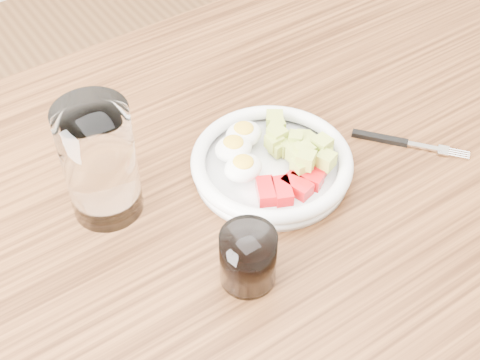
# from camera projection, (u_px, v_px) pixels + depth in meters

# --- Properties ---
(dining_table) EXTENTS (1.50, 0.90, 0.77)m
(dining_table) POSITION_uv_depth(u_px,v_px,m) (249.00, 241.00, 1.00)
(dining_table) COLOR brown
(dining_table) RESTS_ON ground
(bowl) EXTENTS (0.23, 0.23, 0.06)m
(bowl) POSITION_uv_depth(u_px,v_px,m) (271.00, 161.00, 0.95)
(bowl) COLOR white
(bowl) RESTS_ON dining_table
(fork) EXTENTS (0.12, 0.14, 0.01)m
(fork) POSITION_uv_depth(u_px,v_px,m) (396.00, 141.00, 1.00)
(fork) COLOR black
(fork) RESTS_ON dining_table
(water_glass) EXTENTS (0.10, 0.10, 0.17)m
(water_glass) POSITION_uv_depth(u_px,v_px,m) (100.00, 162.00, 0.86)
(water_glass) COLOR white
(water_glass) RESTS_ON dining_table
(coffee_glass) EXTENTS (0.07, 0.07, 0.08)m
(coffee_glass) POSITION_uv_depth(u_px,v_px,m) (248.00, 258.00, 0.81)
(coffee_glass) COLOR white
(coffee_glass) RESTS_ON dining_table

